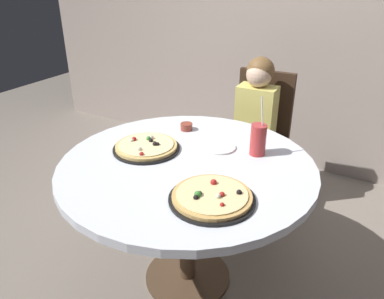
# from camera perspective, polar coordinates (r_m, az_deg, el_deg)

# --- Properties ---
(ground_plane) EXTENTS (8.00, 8.00, 0.00)m
(ground_plane) POSITION_cam_1_polar(r_m,az_deg,el_deg) (2.29, -0.66, -18.71)
(ground_plane) COLOR slate
(dining_table) EXTENTS (1.25, 1.25, 0.75)m
(dining_table) POSITION_cam_1_polar(r_m,az_deg,el_deg) (1.89, -0.76, -4.49)
(dining_table) COLOR silver
(dining_table) RESTS_ON ground_plane
(chair_wooden) EXTENTS (0.42, 0.42, 0.95)m
(chair_wooden) POSITION_cam_1_polar(r_m,az_deg,el_deg) (2.79, 10.14, 2.85)
(chair_wooden) COLOR #382619
(chair_wooden) RESTS_ON ground_plane
(diner_child) EXTENTS (0.27, 0.42, 1.08)m
(diner_child) POSITION_cam_1_polar(r_m,az_deg,el_deg) (2.65, 8.81, 0.54)
(diner_child) COLOR #3F4766
(diner_child) RESTS_ON ground_plane
(pizza_veggie) EXTENTS (0.35, 0.35, 0.05)m
(pizza_veggie) POSITION_cam_1_polar(r_m,az_deg,el_deg) (1.97, -6.92, 0.43)
(pizza_veggie) COLOR black
(pizza_veggie) RESTS_ON dining_table
(pizza_cheese) EXTENTS (0.36, 0.36, 0.05)m
(pizza_cheese) POSITION_cam_1_polar(r_m,az_deg,el_deg) (1.55, 3.03, -7.18)
(pizza_cheese) COLOR black
(pizza_cheese) RESTS_ON dining_table
(soda_cup) EXTENTS (0.08, 0.08, 0.31)m
(soda_cup) POSITION_cam_1_polar(r_m,az_deg,el_deg) (1.91, 9.97, 1.49)
(soda_cup) COLOR #B73333
(soda_cup) RESTS_ON dining_table
(sauce_bowl) EXTENTS (0.07, 0.07, 0.04)m
(sauce_bowl) POSITION_cam_1_polar(r_m,az_deg,el_deg) (2.19, -0.84, 3.48)
(sauce_bowl) COLOR brown
(sauce_bowl) RESTS_ON dining_table
(plate_small) EXTENTS (0.18, 0.18, 0.01)m
(plate_small) POSITION_cam_1_polar(r_m,az_deg,el_deg) (1.99, 4.04, 0.39)
(plate_small) COLOR white
(plate_small) RESTS_ON dining_table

